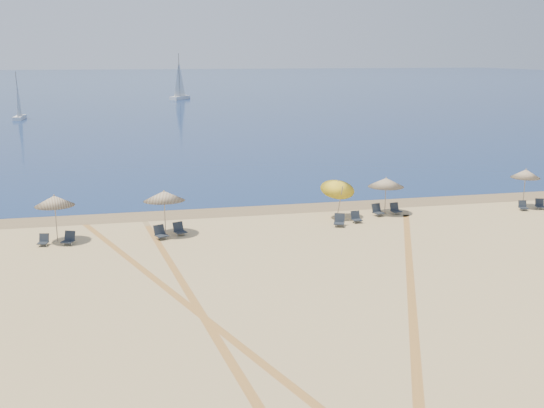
{
  "coord_description": "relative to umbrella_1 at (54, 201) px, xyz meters",
  "views": [
    {
      "loc": [
        -7.76,
        -15.21,
        9.86
      ],
      "look_at": [
        0.0,
        20.0,
        1.3
      ],
      "focal_mm": 41.76,
      "sensor_mm": 36.0,
      "label": 1
    }
  ],
  "objects": [
    {
      "name": "ocean",
      "position": [
        12.03,
        205.71,
        -2.25
      ],
      "size": [
        500.0,
        500.0,
        0.0
      ],
      "primitive_type": "plane",
      "color": "#0C2151",
      "rests_on": "ground"
    },
    {
      "name": "chair_9",
      "position": [
        20.27,
        1.77,
        -1.95
      ],
      "size": [
        0.66,
        0.74,
        0.69
      ],
      "rotation": [
        0.0,
        0.0,
        0.14
      ],
      "color": "black",
      "rests_on": "ground"
    },
    {
      "name": "umbrella_2",
      "position": [
        5.79,
        0.21,
        -0.06
      ],
      "size": [
        2.32,
        2.34,
        2.54
      ],
      "color": "gray",
      "rests_on": "ground"
    },
    {
      "name": "chair_5",
      "position": [
        6.54,
        -0.12,
        -1.94
      ],
      "size": [
        0.8,
        0.86,
        0.71
      ],
      "rotation": [
        0.0,
        0.0,
        0.37
      ],
      "color": "black",
      "rests_on": "ground"
    },
    {
      "name": "chair_4",
      "position": [
        5.47,
        -0.65,
        -1.93
      ],
      "size": [
        0.86,
        0.92,
        0.74
      ],
      "rotation": [
        0.0,
        0.0,
        0.44
      ],
      "color": "black",
      "rests_on": "ground"
    },
    {
      "name": "chair_10",
      "position": [
        28.76,
        0.9,
        -1.99
      ],
      "size": [
        0.62,
        0.69,
        0.61
      ],
      "rotation": [
        0.0,
        0.0,
        -0.22
      ],
      "color": "black",
      "rests_on": "ground"
    },
    {
      "name": "wet_sand",
      "position": [
        12.03,
        4.71,
        -2.25
      ],
      "size": [
        500.0,
        500.0,
        0.0
      ],
      "primitive_type": "plane",
      "color": "olive",
      "rests_on": "ground"
    },
    {
      "name": "chair_8",
      "position": [
        19.01,
        1.6,
        -1.93
      ],
      "size": [
        0.77,
        0.85,
        0.74
      ],
      "rotation": [
        0.0,
        0.0,
        0.25
      ],
      "color": "black",
      "rests_on": "ground"
    },
    {
      "name": "chair_11",
      "position": [
        30.04,
        0.96,
        -1.97
      ],
      "size": [
        0.73,
        0.78,
        0.65
      ],
      "rotation": [
        0.0,
        0.0,
        -0.35
      ],
      "color": "black",
      "rests_on": "ground"
    },
    {
      "name": "chair_7",
      "position": [
        17.14,
        0.34,
        -1.97
      ],
      "size": [
        0.59,
        0.68,
        0.66
      ],
      "rotation": [
        0.0,
        0.0,
        0.06
      ],
      "color": "black",
      "rests_on": "ground"
    },
    {
      "name": "tire_tracks",
      "position": [
        9.13,
        -10.19,
        -2.26
      ],
      "size": [
        46.82,
        39.93,
        0.0
      ],
      "color": "tan",
      "rests_on": "ground"
    },
    {
      "name": "sailboat_0",
      "position": [
        -12.83,
        70.25,
        -0.06
      ],
      "size": [
        1.39,
        4.92,
        7.27
      ],
      "rotation": [
        0.0,
        0.0,
        -0.03
      ],
      "color": "white",
      "rests_on": "ocean"
    },
    {
      "name": "umbrella_3",
      "position": [
        16.35,
        1.53,
        -0.22
      ],
      "size": [
        2.1,
        2.14,
        2.72
      ],
      "color": "gray",
      "rests_on": "ground"
    },
    {
      "name": "umbrella_1",
      "position": [
        0.0,
        0.0,
        0.0
      ],
      "size": [
        2.09,
        2.09,
        2.6
      ],
      "color": "gray",
      "rests_on": "ground"
    },
    {
      "name": "umbrella_4",
      "position": [
        19.68,
        2.03,
        -0.25
      ],
      "size": [
        2.27,
        2.27,
        2.35
      ],
      "color": "gray",
      "rests_on": "ground"
    },
    {
      "name": "ground",
      "position": [
        12.03,
        -19.29,
        -2.26
      ],
      "size": [
        160.0,
        160.0,
        0.0
      ],
      "primitive_type": "plane",
      "color": "tan",
      "rests_on": "ground"
    },
    {
      "name": "chair_3",
      "position": [
        0.65,
        -0.67,
        -1.95
      ],
      "size": [
        0.78,
        0.84,
        0.7
      ],
      "rotation": [
        0.0,
        0.0,
        -0.38
      ],
      "color": "black",
      "rests_on": "ground"
    },
    {
      "name": "sailboat_1",
      "position": [
        14.9,
        109.56,
        0.78
      ],
      "size": [
        5.0,
        6.65,
        10.06
      ],
      "rotation": [
        0.0,
        0.0,
        -0.55
      ],
      "color": "white",
      "rests_on": "ocean"
    },
    {
      "name": "chair_2",
      "position": [
        -0.64,
        -0.59,
        -1.99
      ],
      "size": [
        0.61,
        0.68,
        0.61
      ],
      "rotation": [
        0.0,
        0.0,
        -0.2
      ],
      "color": "black",
      "rests_on": "ground"
    },
    {
      "name": "umbrella_5",
      "position": [
        29.2,
        1.58,
        0.0
      ],
      "size": [
        1.88,
        1.89,
        2.6
      ],
      "color": "gray",
      "rests_on": "ground"
    },
    {
      "name": "chair_6",
      "position": [
        15.88,
        -0.26,
        -1.94
      ],
      "size": [
        0.82,
        0.88,
        0.73
      ],
      "rotation": [
        0.0,
        0.0,
        -0.38
      ],
      "color": "black",
      "rests_on": "ground"
    }
  ]
}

